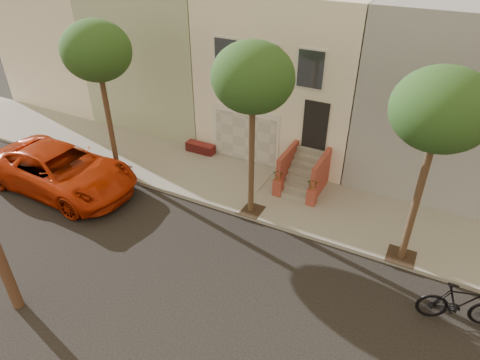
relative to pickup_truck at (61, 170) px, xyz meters
The scene contains 8 objects.
ground 6.87m from the pickup_truck, 16.05° to the right, with size 90.00×90.00×0.00m, color black.
sidewalk 7.45m from the pickup_truck, 27.90° to the left, with size 40.00×3.70×0.15m, color gray.
house_row 11.70m from the pickup_truck, 54.87° to the left, with size 33.10×11.70×7.00m.
tree_left 4.91m from the pickup_truck, 62.56° to the left, with size 2.70×2.57×6.30m.
tree_mid 8.95m from the pickup_truck, 14.96° to the left, with size 2.70×2.57×6.30m.
tree_right 13.90m from the pickup_truck, ahead, with size 2.70×2.57×6.30m.
pickup_truck is the anchor object (origin of this frame).
motorcycle 14.81m from the pickup_truck, ahead, with size 0.63×2.24×1.35m, color black.
Camera 1 is at (6.55, -7.58, 9.62)m, focal length 31.35 mm.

